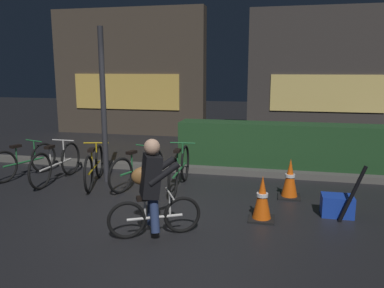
# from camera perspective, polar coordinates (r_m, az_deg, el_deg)

# --- Properties ---
(ground_plane) EXTENTS (40.00, 40.00, 0.00)m
(ground_plane) POSITION_cam_1_polar(r_m,az_deg,el_deg) (5.93, -3.20, -9.57)
(ground_plane) COLOR black
(sidewalk_curb) EXTENTS (12.00, 0.24, 0.12)m
(sidewalk_curb) POSITION_cam_1_polar(r_m,az_deg,el_deg) (7.96, 1.13, -3.75)
(sidewalk_curb) COLOR #56544F
(sidewalk_curb) RESTS_ON ground
(hedge_row) EXTENTS (4.80, 0.70, 0.93)m
(hedge_row) POSITION_cam_1_polar(r_m,az_deg,el_deg) (8.60, 14.21, -0.20)
(hedge_row) COLOR #214723
(hedge_row) RESTS_ON ground
(storefront_left) EXTENTS (4.93, 0.54, 3.93)m
(storefront_left) POSITION_cam_1_polar(r_m,az_deg,el_deg) (12.75, -9.24, 10.24)
(storefront_left) COLOR #42382D
(storefront_left) RESTS_ON ground
(storefront_right) EXTENTS (4.69, 0.54, 3.89)m
(storefront_right) POSITION_cam_1_polar(r_m,az_deg,el_deg) (12.61, 19.10, 9.71)
(storefront_right) COLOR #383330
(storefront_right) RESTS_ON ground
(street_post) EXTENTS (0.10, 0.10, 2.82)m
(street_post) POSITION_cam_1_polar(r_m,az_deg,el_deg) (7.28, -12.83, 5.39)
(street_post) COLOR #2D2D33
(street_post) RESTS_ON ground
(parked_bike_leftmost) EXTENTS (0.55, 1.45, 0.69)m
(parked_bike_leftmost) POSITION_cam_1_polar(r_m,az_deg,el_deg) (8.22, -23.34, -2.34)
(parked_bike_leftmost) COLOR black
(parked_bike_leftmost) RESTS_ON ground
(parked_bike_left_mid) EXTENTS (0.46, 1.63, 0.75)m
(parked_bike_left_mid) POSITION_cam_1_polar(r_m,az_deg,el_deg) (7.68, -19.25, -2.75)
(parked_bike_left_mid) COLOR black
(parked_bike_left_mid) RESTS_ON ground
(parked_bike_center_left) EXTENTS (0.53, 1.55, 0.73)m
(parked_bike_center_left) POSITION_cam_1_polar(r_m,az_deg,el_deg) (7.30, -14.11, -3.22)
(parked_bike_center_left) COLOR black
(parked_bike_center_left) RESTS_ON ground
(parked_bike_center_right) EXTENTS (0.56, 1.47, 0.71)m
(parked_bike_center_right) POSITION_cam_1_polar(r_m,az_deg,el_deg) (7.03, -7.93, -3.61)
(parked_bike_center_right) COLOR black
(parked_bike_center_right) RESTS_ON ground
(parked_bike_right_mid) EXTENTS (0.46, 1.69, 0.78)m
(parked_bike_right_mid) POSITION_cam_1_polar(r_m,az_deg,el_deg) (6.83, -1.83, -3.69)
(parked_bike_right_mid) COLOR black
(parked_bike_right_mid) RESTS_ON ground
(traffic_cone_near) EXTENTS (0.36, 0.36, 0.64)m
(traffic_cone_near) POSITION_cam_1_polar(r_m,az_deg,el_deg) (5.53, 10.23, -7.89)
(traffic_cone_near) COLOR black
(traffic_cone_near) RESTS_ON ground
(traffic_cone_far) EXTENTS (0.36, 0.36, 0.66)m
(traffic_cone_far) POSITION_cam_1_polar(r_m,az_deg,el_deg) (6.56, 14.14, -4.98)
(traffic_cone_far) COLOR black
(traffic_cone_far) RESTS_ON ground
(blue_crate) EXTENTS (0.44, 0.32, 0.30)m
(blue_crate) POSITION_cam_1_polar(r_m,az_deg,el_deg) (6.02, 20.47, -8.44)
(blue_crate) COLOR #193DB7
(blue_crate) RESTS_ON ground
(cyclist) EXTENTS (1.07, 0.59, 1.25)m
(cyclist) POSITION_cam_1_polar(r_m,az_deg,el_deg) (4.89, -5.89, -6.34)
(cyclist) COLOR black
(cyclist) RESTS_ON ground
(closed_umbrella) EXTENTS (0.33, 0.08, 0.82)m
(closed_umbrella) POSITION_cam_1_polar(r_m,az_deg,el_deg) (5.73, 22.43, -6.82)
(closed_umbrella) COLOR black
(closed_umbrella) RESTS_ON ground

